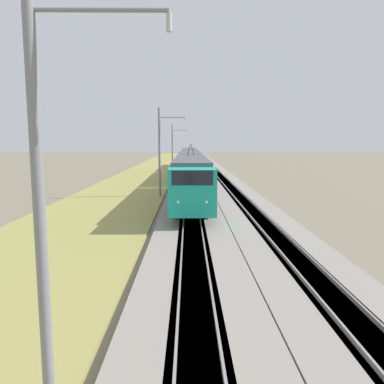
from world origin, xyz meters
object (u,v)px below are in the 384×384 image
Objects in this scene: catenary_mast_mid at (160,152)px; catenary_mast_far at (173,148)px; passenger_train at (190,162)px; catenary_mast_near at (42,195)px.

catenary_mast_mid reaches higher than catenary_mast_far.
catenary_mast_mid is at bearing -9.13° from passenger_train.
catenary_mast_far is (28.98, -0.00, -0.16)m from catenary_mast_mid.
passenger_train is 7.66× the size of catenary_mast_mid.
passenger_train is 11.46m from catenary_mast_far.
catenary_mast_mid is at bearing 0.00° from catenary_mast_near.
catenary_mast_near is at bearing -180.00° from catenary_mast_mid.
catenary_mast_near reaches higher than catenary_mast_far.
passenger_train is 7.71× the size of catenary_mast_near.
catenary_mast_far reaches higher than passenger_train.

